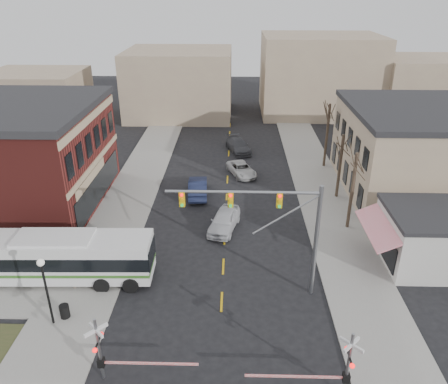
# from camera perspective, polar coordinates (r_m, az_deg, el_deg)

# --- Properties ---
(ground) EXTENTS (160.00, 160.00, 0.00)m
(ground) POSITION_cam_1_polar(r_m,az_deg,el_deg) (28.21, -0.45, -16.74)
(ground) COLOR black
(ground) RESTS_ON ground
(sidewalk_west) EXTENTS (5.00, 60.00, 0.12)m
(sidewalk_west) POSITION_cam_1_polar(r_m,az_deg,el_deg) (46.19, -11.46, 0.80)
(sidewalk_west) COLOR gray
(sidewalk_west) RESTS_ON ground
(sidewalk_east) EXTENTS (5.00, 60.00, 0.12)m
(sidewalk_east) POSITION_cam_1_polar(r_m,az_deg,el_deg) (45.87, 12.35, 0.53)
(sidewalk_east) COLOR gray
(sidewalk_east) RESTS_ON ground
(awning_shop) EXTENTS (9.74, 6.20, 4.30)m
(awning_shop) POSITION_cam_1_polar(r_m,az_deg,el_deg) (35.92, 26.46, -5.34)
(awning_shop) COLOR beige
(awning_shop) RESTS_ON ground
(tree_east_a) EXTENTS (0.28, 0.28, 6.75)m
(tree_east_a) POSITION_cam_1_polar(r_m,az_deg,el_deg) (37.61, 16.37, 0.11)
(tree_east_a) COLOR #382B21
(tree_east_a) RESTS_ON sidewalk_east
(tree_east_b) EXTENTS (0.28, 0.28, 6.30)m
(tree_east_b) POSITION_cam_1_polar(r_m,az_deg,el_deg) (43.11, 14.89, 3.25)
(tree_east_b) COLOR #382B21
(tree_east_b) RESTS_ON sidewalk_east
(tree_east_c) EXTENTS (0.28, 0.28, 7.20)m
(tree_east_c) POSITION_cam_1_polar(r_m,az_deg,el_deg) (50.34, 13.28, 7.18)
(tree_east_c) COLOR #382B21
(tree_east_c) RESTS_ON sidewalk_east
(transit_bus) EXTENTS (13.21, 3.21, 3.38)m
(transit_bus) POSITION_cam_1_polar(r_m,az_deg,el_deg) (32.65, -20.95, -7.92)
(transit_bus) COLOR silver
(transit_bus) RESTS_ON ground
(traffic_signal_mast) EXTENTS (9.67, 0.30, 8.00)m
(traffic_signal_mast) POSITION_cam_1_polar(r_m,az_deg,el_deg) (27.56, 6.73, -3.41)
(traffic_signal_mast) COLOR gray
(traffic_signal_mast) RESTS_ON ground
(rr_crossing_west) EXTENTS (5.60, 1.36, 4.00)m
(rr_crossing_west) POSITION_cam_1_polar(r_m,az_deg,el_deg) (24.60, -14.98, -19.32)
(rr_crossing_west) COLOR gray
(rr_crossing_west) RESTS_ON ground
(rr_crossing_east) EXTENTS (5.60, 1.36, 4.00)m
(rr_crossing_east) POSITION_cam_1_polar(r_m,az_deg,el_deg) (23.89, 14.85, -20.98)
(rr_crossing_east) COLOR gray
(rr_crossing_east) RESTS_ON ground
(street_lamp) EXTENTS (0.44, 0.44, 4.67)m
(street_lamp) POSITION_cam_1_polar(r_m,az_deg,el_deg) (28.00, -22.43, -10.45)
(street_lamp) COLOR black
(street_lamp) RESTS_ON sidewalk_west
(trash_bin) EXTENTS (0.60, 0.60, 0.88)m
(trash_bin) POSITION_cam_1_polar(r_m,az_deg,el_deg) (29.88, -20.10, -14.41)
(trash_bin) COLOR black
(trash_bin) RESTS_ON sidewalk_west
(car_a) EXTENTS (3.09, 5.27, 1.68)m
(car_a) POSITION_cam_1_polar(r_m,az_deg,el_deg) (37.13, 0.01, -3.72)
(car_a) COLOR silver
(car_a) RESTS_ON ground
(car_b) EXTENTS (2.14, 5.26, 1.70)m
(car_b) POSITION_cam_1_polar(r_m,az_deg,el_deg) (43.16, -3.45, 0.63)
(car_b) COLOR #151C36
(car_b) RESTS_ON ground
(car_c) EXTENTS (3.72, 5.17, 1.31)m
(car_c) POSITION_cam_1_polar(r_m,az_deg,el_deg) (47.85, 2.31, 2.98)
(car_c) COLOR #B5B5B5
(car_c) RESTS_ON ground
(car_d) EXTENTS (3.65, 5.74, 1.55)m
(car_d) POSITION_cam_1_polar(r_m,az_deg,el_deg) (54.77, 1.89, 6.09)
(car_d) COLOR #424348
(car_d) RESTS_ON ground
(pedestrian_near) EXTENTS (0.54, 0.76, 1.97)m
(pedestrian_near) POSITION_cam_1_polar(r_m,az_deg,el_deg) (31.91, -19.07, -10.16)
(pedestrian_near) COLOR #665B51
(pedestrian_near) RESTS_ON sidewalk_west
(pedestrian_far) EXTENTS (0.90, 0.95, 1.55)m
(pedestrian_far) POSITION_cam_1_polar(r_m,az_deg,el_deg) (35.02, -18.79, -7.11)
(pedestrian_far) COLOR #2F3553
(pedestrian_far) RESTS_ON sidewalk_west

